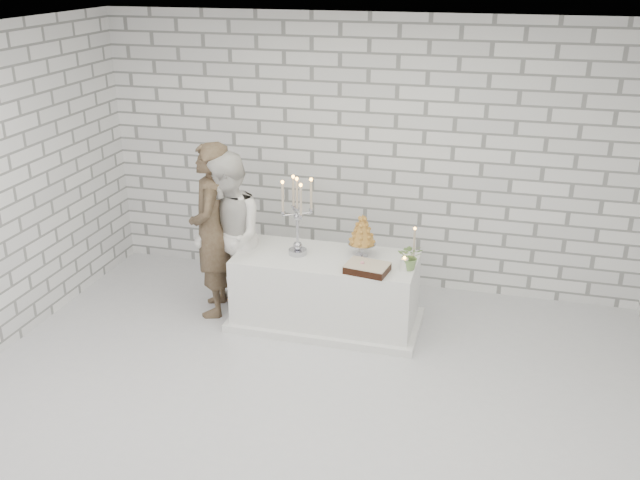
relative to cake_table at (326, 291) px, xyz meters
The scene contains 13 objects.
ground 1.40m from the cake_table, 83.39° to the right, with size 6.00×5.00×0.01m, color silver.
ceiling 2.95m from the cake_table, 83.39° to the right, with size 6.00×5.00×0.01m, color white.
wall_back 1.62m from the cake_table, 82.40° to the left, with size 6.00×0.01×3.00m, color white.
wall_front 4.00m from the cake_table, 87.69° to the right, with size 6.00×0.01×3.00m, color white.
cake_table is the anchor object (origin of this frame).
groom 1.33m from the cake_table, behind, with size 0.67×0.44×1.84m, color #493725.
bride 1.13m from the cake_table, behind, with size 0.85×0.66×1.74m, color white.
candelabra 0.83m from the cake_table, behind, with size 0.33×0.33×0.80m, color #A7A7B1, non-canonical shape.
croquembouche 0.69m from the cake_table, 18.97° to the left, with size 0.28×0.28×0.44m, color #9C6727, non-canonical shape.
chocolate_cake 0.67m from the cake_table, 27.82° to the right, with size 0.39×0.28×0.08m, color black.
pillar_candle 0.92m from the cake_table, ahead, with size 0.08×0.08×0.12m, color white.
extra_taper 1.02m from the cake_table, 10.32° to the left, with size 0.06×0.06×0.32m, color #C3B098.
flowers 0.99m from the cake_table, ahead, with size 0.24×0.21×0.27m, color #4D8444.
Camera 1 is at (1.45, -4.87, 3.54)m, focal length 39.50 mm.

